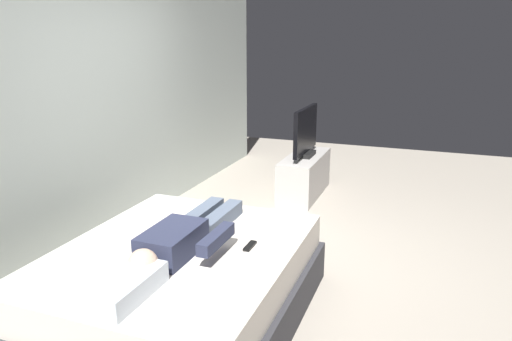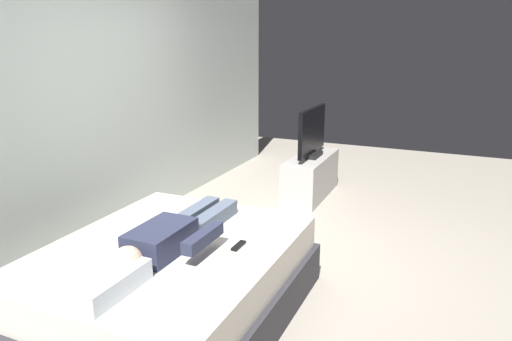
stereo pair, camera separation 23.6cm
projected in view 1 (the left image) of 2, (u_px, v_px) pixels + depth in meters
name	position (u px, v px, depth m)	size (l,w,h in m)	color
ground_plane	(279.00, 267.00, 4.00)	(10.00, 10.00, 0.00)	#ADA393
back_wall	(120.00, 89.00, 4.59)	(6.40, 0.10, 2.80)	silver
bed	(180.00, 285.00, 3.19)	(1.91, 1.57, 0.54)	#333338
pillow	(118.00, 285.00, 2.53)	(0.48, 0.34, 0.12)	white
person	(185.00, 236.00, 3.11)	(1.26, 0.46, 0.18)	#2D334C
remote	(250.00, 246.00, 3.12)	(0.15, 0.04, 0.02)	black
tv_stand	(304.00, 176.00, 5.78)	(1.10, 0.40, 0.50)	#B7B2AD
tv	(306.00, 133.00, 5.64)	(0.88, 0.20, 0.59)	black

